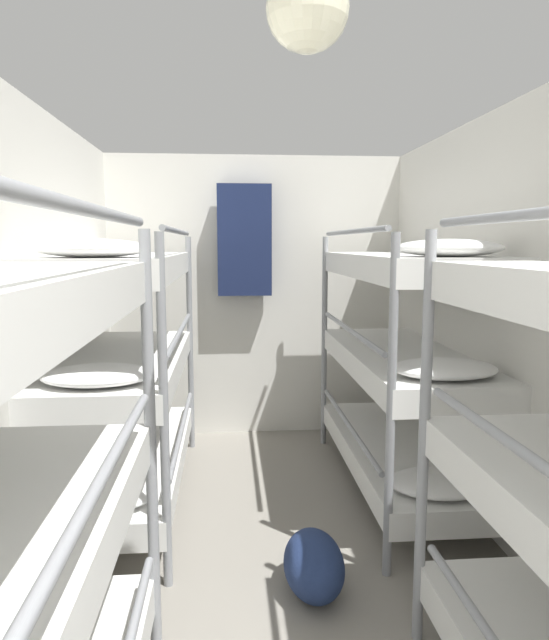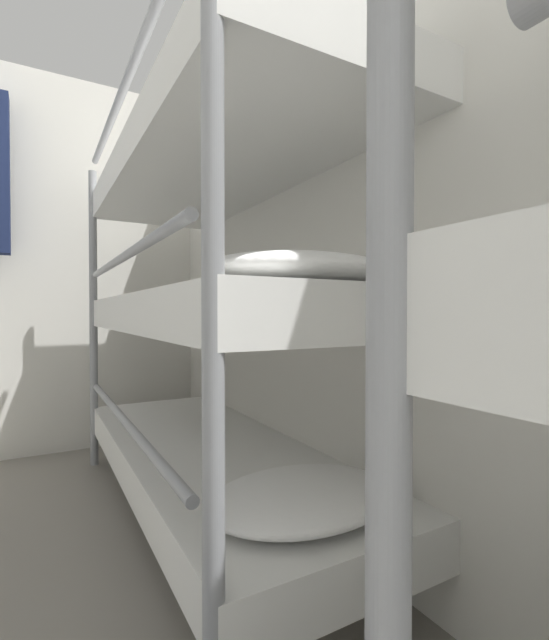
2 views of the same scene
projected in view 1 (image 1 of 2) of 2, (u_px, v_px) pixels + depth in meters
The scene contains 6 objects.
wall_back at pixel (255, 297), 4.87m from camera, with size 2.57×0.06×2.36m.
bunk_stack_left_far at pixel (124, 367), 3.48m from camera, with size 0.71×1.94×1.73m.
bunk_stack_right_far at pixel (404, 362), 3.62m from camera, with size 0.71×1.94×1.73m.
duffel_bag at pixel (314, 565), 2.67m from camera, with size 0.28×0.46×0.28m.
hanging_coat at pixel (244, 240), 4.65m from camera, with size 0.44×0.12×0.90m.
ceiling_light at pixel (307, 9), 1.63m from camera, with size 0.24×0.24×0.24m.
Camera 1 is at (-0.24, 0.34, 1.64)m, focal length 32.00 mm.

